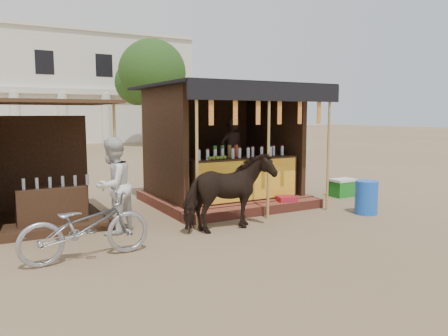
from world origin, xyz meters
name	(u,v)px	position (x,y,z in m)	size (l,w,h in m)	color
ground	(272,245)	(0.00, 0.00, 0.00)	(120.00, 120.00, 0.00)	#846B4C
main_stall	(225,160)	(1.02, 3.36, 1.03)	(3.60, 3.61, 2.78)	brown
secondary_stall	(37,182)	(-3.17, 3.24, 0.85)	(2.40, 2.40, 2.38)	#3C2416
cow	(229,193)	(-0.17, 1.10, 0.71)	(0.77, 1.69, 1.43)	black
motorbike	(86,226)	(-2.79, 0.76, 0.50)	(0.66, 1.91, 1.00)	#9798A0
bystander	(113,186)	(-2.05, 2.00, 0.86)	(0.84, 0.65, 1.72)	silver
blue_barrel	(366,197)	(3.08, 0.86, 0.36)	(0.48, 0.48, 0.72)	blue
red_crate	(286,203)	(1.82, 2.00, 0.15)	(0.41, 0.35, 0.31)	maroon
cooler	(343,188)	(4.09, 2.60, 0.23)	(0.65, 0.46, 0.46)	#1A7620
background_building	(10,88)	(-2.00, 29.94, 3.98)	(26.00, 7.45, 8.18)	silver
tree	(149,76)	(5.81, 22.14, 4.63)	(4.50, 4.40, 7.00)	#382314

